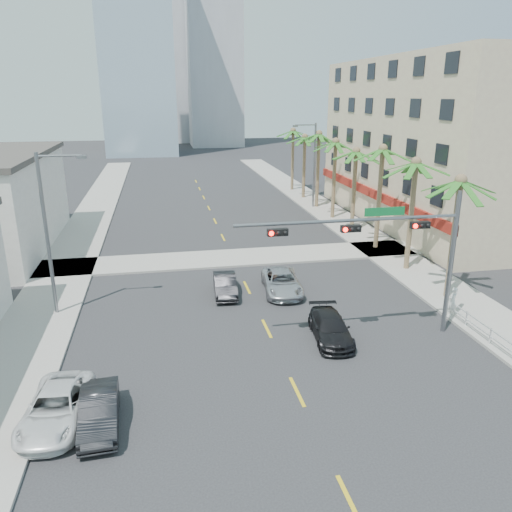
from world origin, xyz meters
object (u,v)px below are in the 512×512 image
Objects in this scene: pedestrian at (453,301)px; traffic_signal_mast at (394,242)px; car_parked_mid at (99,411)px; car_parked_far at (56,408)px; car_lane_left at (225,285)px; car_lane_center at (282,282)px; car_lane_right at (330,328)px.

traffic_signal_mast is at bearing -11.11° from pedestrian.
car_parked_far reaches higher than car_parked_mid.
pedestrian reaches higher than car_lane_left.
car_lane_center is 2.91× the size of pedestrian.
car_parked_mid is 0.81× the size of car_lane_center.
car_lane_right is (10.69, 5.00, -0.02)m from car_parked_mid.
car_parked_far is at bearing -153.70° from car_lane_right.
car_parked_mid is at bearing -13.48° from car_parked_far.
traffic_signal_mast reaches higher than car_lane_center.
car_lane_center is at bearing -1.17° from car_lane_left.
car_lane_center is at bearing 49.10° from car_parked_far.
car_lane_right is (0.89, -6.61, -0.04)m from car_lane_center.
pedestrian is at bearing 15.19° from car_lane_right.
pedestrian reaches higher than car_parked_mid.
car_parked_mid is 0.84× the size of car_parked_far.
car_parked_far is at bearing -12.72° from pedestrian.
car_lane_left is 13.15m from pedestrian.
car_lane_left is (6.28, 11.90, -0.01)m from car_parked_mid.
traffic_signal_mast is 5.31m from car_lane_right.
car_lane_left is at bearing -179.09° from car_lane_center.
traffic_signal_mast is at bearing 16.12° from car_parked_mid.
pedestrian is at bearing -27.65° from car_lane_center.
car_parked_far is (-1.60, 0.53, 0.00)m from car_parked_mid.
car_parked_mid is at bearing -124.48° from car_lane_center.
car_lane_left is 0.89× the size of car_lane_right.
car_lane_center is at bearing 46.77° from car_parked_mid.
car_lane_center reaches higher than car_lane_right.
traffic_signal_mast is 16.36m from car_parked_far.
car_parked_far reaches higher than car_lane_right.
traffic_signal_mast is at bearing 0.95° from car_lane_right.
car_lane_right is at bearing 174.62° from traffic_signal_mast.
pedestrian is at bearing -22.35° from car_lane_left.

